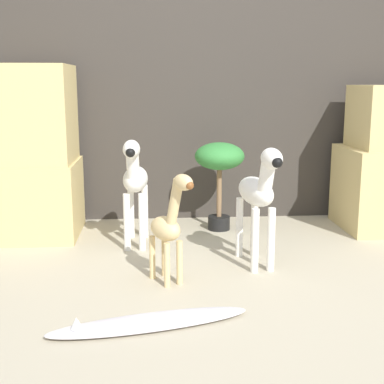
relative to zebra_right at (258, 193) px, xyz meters
name	(u,v)px	position (x,y,z in m)	size (l,w,h in m)	color
ground_plane	(240,296)	(-0.17, -0.45, -0.44)	(14.00, 14.00, 0.00)	#B2A88E
wall_back	(208,78)	(-0.17, 1.21, 0.66)	(6.40, 0.08, 2.20)	#38332D
rock_pillar_left	(25,155)	(-1.49, 0.77, 0.13)	(0.71, 0.62, 1.19)	#D1B775
zebra_right	(258,193)	(0.00, 0.00, 0.00)	(0.22, 0.57, 0.73)	white
zebra_left	(135,180)	(-0.72, 0.46, 0.00)	(0.18, 0.57, 0.73)	white
giraffe_figurine	(169,225)	(-0.53, -0.24, -0.11)	(0.27, 0.36, 0.62)	#E0C184
potted_palm_front	(219,163)	(-0.13, 0.82, 0.05)	(0.36, 0.36, 0.64)	black
surfboard	(149,322)	(-0.63, -0.76, -0.42)	(0.94, 0.38, 0.09)	silver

